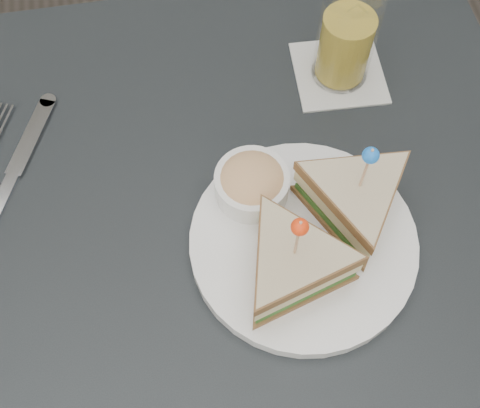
% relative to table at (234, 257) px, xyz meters
% --- Properties ---
extents(ground_plane, '(3.50, 3.50, 0.00)m').
position_rel_table_xyz_m(ground_plane, '(0.00, 0.00, -0.67)').
color(ground_plane, '#3F3833').
extents(table, '(0.80, 0.80, 0.75)m').
position_rel_table_xyz_m(table, '(0.00, 0.00, 0.00)').
color(table, black).
rests_on(table, ground).
extents(plate_meal, '(0.32, 0.31, 0.15)m').
position_rel_table_xyz_m(plate_meal, '(0.08, -0.03, 0.12)').
color(plate_meal, white).
rests_on(plate_meal, table).
extents(cutlery_knife, '(0.10, 0.20, 0.01)m').
position_rel_table_xyz_m(cutlery_knife, '(-0.25, 0.13, 0.08)').
color(cutlery_knife, silver).
rests_on(cutlery_knife, table).
extents(drink_set, '(0.12, 0.12, 0.15)m').
position_rel_table_xyz_m(drink_set, '(0.18, 0.21, 0.14)').
color(drink_set, silver).
rests_on(drink_set, table).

